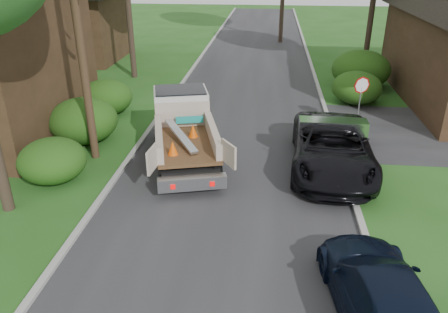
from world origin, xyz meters
The scene contains 15 objects.
ground centered at (0.00, 0.00, 0.00)m, with size 120.00×120.00×0.00m, color #214F16.
road centered at (0.00, 10.00, 0.00)m, with size 8.00×90.00×0.02m, color #28282B.
curb_left centered at (-4.10, 10.00, 0.06)m, with size 0.20×90.00×0.12m, color #9E9E99.
curb_right centered at (4.10, 10.00, 0.06)m, with size 0.20×90.00×0.12m, color #9E9E99.
stop_sign centered at (5.20, 9.00, 1.78)m, with size 0.71×0.32×2.48m.
utility_pole centered at (-5.48, 4.98, 5.17)m, with size 2.42×1.25×10.00m.
house_left_far centered at (-13.50, 22.00, 3.05)m, with size 7.56×7.56×6.00m.
hedge_left_a centered at (-6.20, 3.00, 0.77)m, with size 2.34×2.34×1.53m, color #17420F.
hedge_left_b centered at (-6.50, 6.50, 0.94)m, with size 2.86×2.86×1.87m, color #17420F.
hedge_left_c centered at (-6.80, 10.00, 0.85)m, with size 2.60×2.60×1.70m, color #17420F.
hedge_right_a centered at (5.80, 13.00, 0.85)m, with size 2.60×2.60×1.70m, color #17420F.
hedge_right_b centered at (6.50, 16.00, 1.10)m, with size 3.38×3.38×2.21m, color #17420F.
flatbed_truck centered at (-2.12, 5.92, 1.24)m, with size 3.94×6.42×2.27m.
black_pickup centered at (3.60, 4.96, 0.87)m, with size 2.88×6.24×1.73m, color black.
navy_suv centered at (3.80, -2.50, 0.70)m, with size 1.97×4.84×1.41m, color black.
Camera 1 is at (1.20, -9.97, 7.36)m, focal length 35.00 mm.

